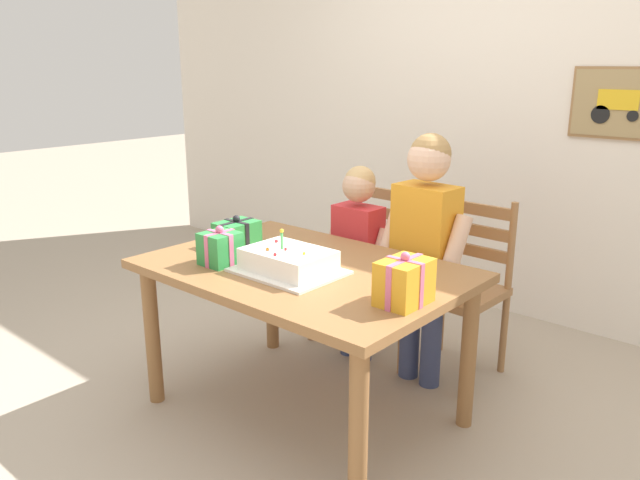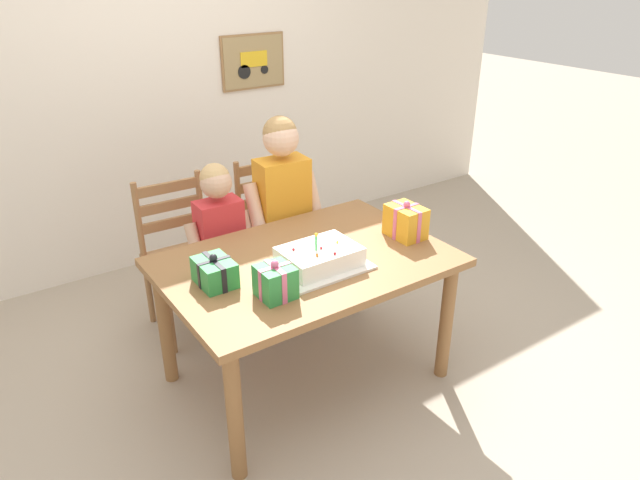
# 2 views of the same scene
# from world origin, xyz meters

# --- Properties ---
(ground_plane) EXTENTS (20.00, 20.00, 0.00)m
(ground_plane) POSITION_xyz_m (0.00, 0.00, 0.00)
(ground_plane) COLOR tan
(back_wall) EXTENTS (6.40, 0.11, 2.60)m
(back_wall) POSITION_xyz_m (0.00, 1.83, 1.30)
(back_wall) COLOR silver
(back_wall) RESTS_ON ground
(dining_table) EXTENTS (1.39, 0.95, 0.72)m
(dining_table) POSITION_xyz_m (0.00, 0.00, 0.63)
(dining_table) COLOR olive
(dining_table) RESTS_ON ground
(birthday_cake) EXTENTS (0.44, 0.34, 0.19)m
(birthday_cake) POSITION_xyz_m (0.01, -0.11, 0.77)
(birthday_cake) COLOR white
(birthday_cake) RESTS_ON dining_table
(gift_box_red_large) EXTENTS (0.15, 0.16, 0.18)m
(gift_box_red_large) POSITION_xyz_m (-0.30, -0.22, 0.79)
(gift_box_red_large) COLOR #2D8E42
(gift_box_red_large) RESTS_ON dining_table
(gift_box_beside_cake) EXTENTS (0.16, 0.20, 0.15)m
(gift_box_beside_cake) POSITION_xyz_m (-0.47, 0.03, 0.78)
(gift_box_beside_cake) COLOR #2D8E42
(gift_box_beside_cake) RESTS_ON dining_table
(gift_box_corner_small) EXTENTS (0.16, 0.21, 0.20)m
(gift_box_corner_small) POSITION_xyz_m (0.58, -0.08, 0.81)
(gift_box_corner_small) COLOR gold
(gift_box_corner_small) RESTS_ON dining_table
(chair_left) EXTENTS (0.43, 0.43, 0.92)m
(chair_left) POSITION_xyz_m (-0.32, 0.84, 0.47)
(chair_left) COLOR #996B42
(chair_left) RESTS_ON ground
(chair_right) EXTENTS (0.43, 0.43, 0.92)m
(chair_right) POSITION_xyz_m (0.32, 0.84, 0.47)
(chair_right) COLOR #996B42
(chair_right) RESTS_ON ground
(child_older) EXTENTS (0.47, 0.27, 1.27)m
(child_older) POSITION_xyz_m (0.24, 0.61, 0.77)
(child_older) COLOR #38426B
(child_older) RESTS_ON ground
(child_younger) EXTENTS (0.39, 0.22, 1.07)m
(child_younger) POSITION_xyz_m (-0.17, 0.61, 0.65)
(child_younger) COLOR #38426B
(child_younger) RESTS_ON ground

